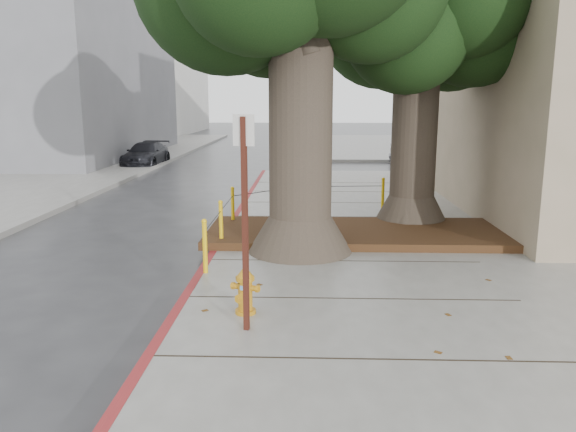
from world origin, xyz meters
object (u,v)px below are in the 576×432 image
at_px(car_silver, 432,151).
at_px(signpost, 245,212).
at_px(car_dark, 146,154).
at_px(car_red, 535,155).
at_px(fire_hydrant, 245,290).

bearing_deg(car_silver, signpost, 169.05).
relative_size(signpost, car_dark, 0.72).
bearing_deg(car_red, car_silver, 66.69).
bearing_deg(car_dark, signpost, -69.04).
xyz_separation_m(fire_hydrant, signpost, (0.08, -0.56, 1.21)).
distance_m(car_silver, car_dark, 13.55).
distance_m(signpost, car_red, 21.92).
distance_m(signpost, car_silver, 21.27).
relative_size(car_red, car_dark, 0.97).
xyz_separation_m(signpost, car_dark, (-6.86, 19.46, -1.15)).
height_order(car_red, car_dark, car_red).
bearing_deg(car_silver, fire_hydrant, 168.36).
distance_m(fire_hydrant, signpost, 1.34).
distance_m(fire_hydrant, car_red, 21.46).
relative_size(car_silver, car_dark, 1.06).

